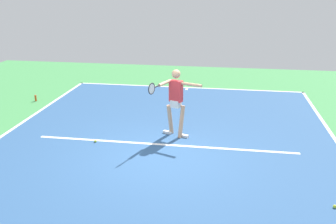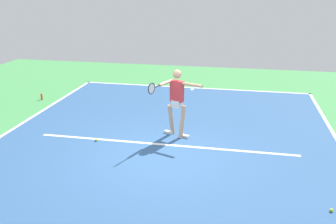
# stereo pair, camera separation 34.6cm
# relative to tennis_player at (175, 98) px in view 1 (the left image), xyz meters

# --- Properties ---
(ground_plane) EXTENTS (20.78, 20.78, 0.00)m
(ground_plane) POSITION_rel_tennis_player_xyz_m (0.21, 1.30, -1.08)
(ground_plane) COLOR #428E4C
(court_surface) EXTENTS (9.05, 12.74, 0.00)m
(court_surface) POSITION_rel_tennis_player_xyz_m (0.21, 1.30, -1.08)
(court_surface) COLOR #2D5484
(court_surface) RESTS_ON ground_plane
(court_line_baseline_near) EXTENTS (9.05, 0.10, 0.01)m
(court_line_baseline_near) POSITION_rel_tennis_player_xyz_m (0.21, -5.02, -1.08)
(court_line_baseline_near) COLOR white
(court_line_baseline_near) RESTS_ON ground_plane
(court_line_service) EXTENTS (6.79, 0.10, 0.01)m
(court_line_service) POSITION_rel_tennis_player_xyz_m (0.21, 0.64, -1.08)
(court_line_service) COLOR white
(court_line_service) RESTS_ON ground_plane
(court_line_centre_mark) EXTENTS (0.10, 0.30, 0.01)m
(court_line_centre_mark) POSITION_rel_tennis_player_xyz_m (0.21, -4.82, -1.08)
(court_line_centre_mark) COLOR white
(court_line_centre_mark) RESTS_ON ground_plane
(tennis_player) EXTENTS (1.26, 1.16, 1.85)m
(tennis_player) POSITION_rel_tennis_player_xyz_m (0.00, 0.00, 0.00)
(tennis_player) COLOR tan
(tennis_player) RESTS_ON ground_plane
(tennis_ball_centre_court) EXTENTS (0.07, 0.07, 0.07)m
(tennis_ball_centre_court) POSITION_rel_tennis_player_xyz_m (-3.40, 2.95, -1.05)
(tennis_ball_centre_court) COLOR #CCE033
(tennis_ball_centre_court) RESTS_ON ground_plane
(tennis_ball_by_sideline) EXTENTS (0.07, 0.07, 0.07)m
(tennis_ball_by_sideline) POSITION_rel_tennis_player_xyz_m (2.01, 0.77, -1.05)
(tennis_ball_by_sideline) COLOR #CCE033
(tennis_ball_by_sideline) RESTS_ON ground_plane
(water_bottle) EXTENTS (0.07, 0.07, 0.22)m
(water_bottle) POSITION_rel_tennis_player_xyz_m (5.34, -2.36, -0.97)
(water_bottle) COLOR #D84C1E
(water_bottle) RESTS_ON ground_plane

